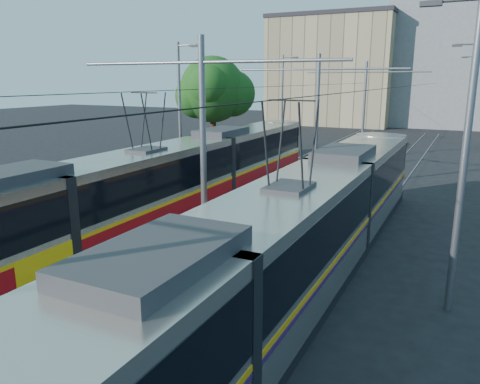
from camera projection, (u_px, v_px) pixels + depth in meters
The scene contains 12 objects.
platform at pixel (296, 198), 23.54m from camera, with size 4.00×50.00×0.30m, color gray.
tactile_strip_left at pixel (270, 192), 24.13m from camera, with size 0.70×50.00×0.01m, color gray.
tactile_strip_right at pixel (324, 199), 22.87m from camera, with size 0.70×50.00×0.01m, color gray.
rails at pixel (296, 201), 23.57m from camera, with size 8.71×70.00×0.03m.
tram_left at pixel (148, 191), 18.42m from camera, with size 2.43×30.15×5.50m.
tram_right at pixel (288, 243), 12.16m from camera, with size 2.43×27.66×5.50m.
catenary at pixel (276, 114), 20.03m from camera, with size 9.20×70.00×7.00m.
street_lamps at pixel (322, 112), 26.07m from camera, with size 15.18×38.22×8.00m.
shelter at pixel (311, 178), 22.18m from camera, with size 0.89×1.10×2.11m.
tree at pixel (218, 91), 34.06m from camera, with size 5.26×4.86×7.64m.
building_left at pixel (335, 71), 63.65m from camera, with size 16.32×12.24×14.18m.
building_centre at pixel (467, 57), 59.85m from camera, with size 18.36×14.28×17.31m.
Camera 1 is at (7.60, -4.68, 6.01)m, focal length 35.00 mm.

